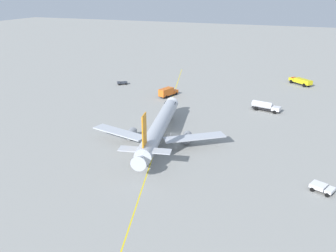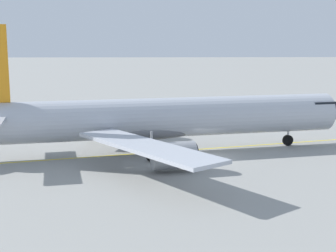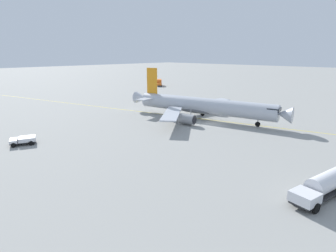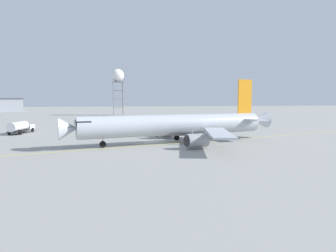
% 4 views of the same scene
% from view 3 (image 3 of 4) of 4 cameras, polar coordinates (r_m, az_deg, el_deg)
% --- Properties ---
extents(ground_plane, '(600.00, 600.00, 0.00)m').
position_cam_3_polar(ground_plane, '(64.50, 9.07, 0.46)').
color(ground_plane, gray).
extents(airliner_main, '(40.85, 32.52, 11.99)m').
position_cam_3_polar(airliner_main, '(68.21, 6.94, 4.08)').
color(airliner_main, '#B2B7C1').
rests_on(airliner_main, ground_plane).
extents(fuel_tanker_truck, '(4.16, 8.99, 2.87)m').
position_cam_3_polar(fuel_tanker_truck, '(35.75, 29.25, -10.68)').
color(fuel_tanker_truck, '#232326').
rests_on(fuel_tanker_truck, ground_plane).
extents(pushback_tug_truck, '(3.91, 4.77, 1.30)m').
position_cam_3_polar(pushback_tug_truck, '(55.62, -27.65, -2.57)').
color(pushback_tug_truck, '#232326').
rests_on(pushback_tug_truck, ground_plane).
extents(catering_truck_truck_extra, '(7.61, 7.48, 3.10)m').
position_cam_3_polar(catering_truck_truck_extra, '(138.30, -1.85, 8.96)').
color(catering_truck_truck_extra, '#232326').
rests_on(catering_truck_truck_extra, ground_plane).
extents(taxiway_centreline, '(163.82, 44.62, 0.01)m').
position_cam_3_polar(taxiway_centreline, '(69.60, 5.67, 1.63)').
color(taxiway_centreline, yellow).
rests_on(taxiway_centreline, ground_plane).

